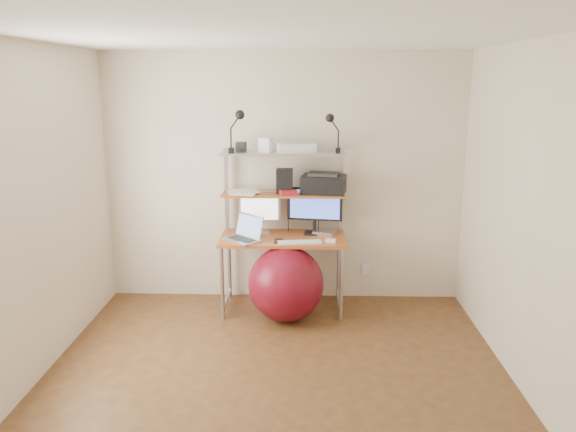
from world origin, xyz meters
name	(u,v)px	position (x,y,z in m)	size (l,w,h in m)	color
room	(274,223)	(0.00, 0.00, 1.25)	(3.60, 3.60, 3.60)	brown
computer_desk	(283,214)	(0.00, 1.50, 0.96)	(1.20, 0.60, 1.57)	#B25C22
wall_outlet	(366,269)	(0.85, 1.79, 0.30)	(0.08, 0.01, 0.12)	white
monitor_silver	(260,209)	(-0.23, 1.59, 0.98)	(0.40, 0.17, 0.45)	#ACACB0
monitor_black	(315,207)	(0.31, 1.59, 1.01)	(0.54, 0.18, 0.54)	black
laptop	(246,235)	(-0.35, 1.34, 0.79)	(0.43, 0.43, 0.30)	silver
keyboard	(300,242)	(0.17, 1.25, 0.75)	(0.41, 0.12, 0.01)	white
mouse	(331,241)	(0.45, 1.28, 0.75)	(0.10, 0.06, 0.03)	white
mac_mini	(325,232)	(0.41, 1.57, 0.76)	(0.20, 0.20, 0.04)	silver
phone	(278,241)	(-0.03, 1.29, 0.75)	(0.07, 0.14, 0.01)	black
printer	(324,184)	(0.39, 1.58, 1.24)	(0.46, 0.35, 0.20)	black
nas_cube	(285,181)	(0.01, 1.57, 1.27)	(0.16, 0.16, 0.23)	black
red_box	(288,193)	(0.05, 1.47, 1.17)	(0.16, 0.11, 0.04)	#AC1B23
scanner	(295,147)	(0.12, 1.60, 1.60)	(0.41, 0.31, 0.10)	white
box_white	(266,145)	(-0.17, 1.55, 1.62)	(0.11, 0.09, 0.13)	white
box_grey	(241,147)	(-0.40, 1.59, 1.60)	(0.09, 0.09, 0.09)	#2A2A2C
clip_lamp_left	(238,122)	(-0.41, 1.45, 1.84)	(0.16, 0.09, 0.40)	black
clip_lamp_right	(332,124)	(0.46, 1.51, 1.82)	(0.15, 0.08, 0.36)	black
exercise_ball	(286,284)	(0.04, 1.18, 0.36)	(0.71, 0.71, 0.71)	maroon
paper_stack	(244,192)	(-0.38, 1.56, 1.16)	(0.37, 0.39, 0.02)	white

